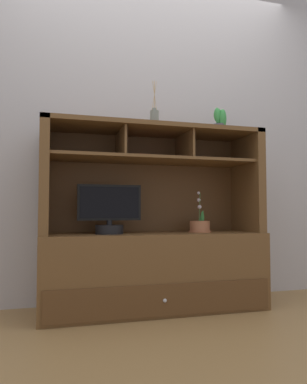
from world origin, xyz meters
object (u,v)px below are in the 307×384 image
at_px(tv_monitor, 109,213).
at_px(potted_succulent, 220,120).
at_px(magazine_stack_left, 155,158).
at_px(diffuser_bottle, 154,118).
at_px(potted_orchid, 200,226).
at_px(media_console, 153,251).

height_order(tv_monitor, potted_succulent, potted_succulent).
relative_size(magazine_stack_left, diffuser_bottle, 1.14).
xyz_separation_m(diffuser_bottle, potted_succulent, (0.50, -0.00, 0.02)).
distance_m(tv_monitor, magazine_stack_left, 0.52).
bearing_deg(potted_succulent, potted_orchid, 165.68).
height_order(media_console, potted_orchid, media_console).
relative_size(potted_orchid, potted_succulent, 1.67).
height_order(diffuser_bottle, potted_succulent, diffuser_bottle).
bearing_deg(tv_monitor, diffuser_bottle, 2.46).
height_order(tv_monitor, magazine_stack_left, magazine_stack_left).
relative_size(media_console, tv_monitor, 3.61).
bearing_deg(media_console, potted_orchid, 0.66).
bearing_deg(potted_succulent, media_console, 176.10).
bearing_deg(potted_succulent, tv_monitor, -179.35).
distance_m(magazine_stack_left, diffuser_bottle, 0.28).
height_order(media_console, tv_monitor, media_console).
relative_size(tv_monitor, magazine_stack_left, 1.13).
distance_m(media_console, potted_orchid, 0.39).
xyz_separation_m(tv_monitor, potted_orchid, (0.66, 0.05, -0.10)).
relative_size(media_console, potted_orchid, 5.17).
relative_size(media_console, magazine_stack_left, 4.07).
xyz_separation_m(magazine_stack_left, diffuser_bottle, (-0.02, -0.07, 0.27)).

